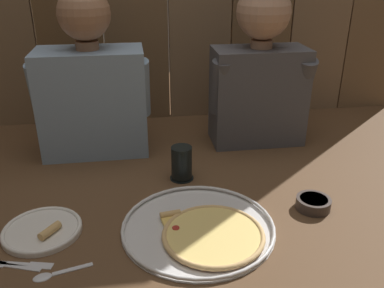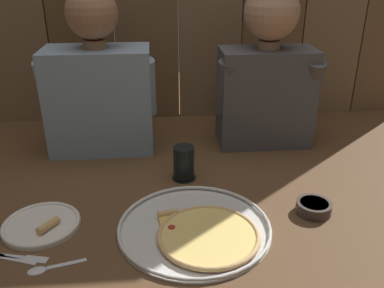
# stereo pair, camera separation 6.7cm
# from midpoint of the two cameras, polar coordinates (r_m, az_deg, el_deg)

# --- Properties ---
(ground_plane) EXTENTS (3.20, 3.20, 0.00)m
(ground_plane) POSITION_cam_midpoint_polar(r_m,az_deg,el_deg) (1.21, -0.73, -9.76)
(ground_plane) COLOR brown
(pizza_tray) EXTENTS (0.42, 0.42, 0.03)m
(pizza_tray) POSITION_cam_midpoint_polar(r_m,az_deg,el_deg) (1.13, -0.14, -11.81)
(pizza_tray) COLOR silver
(pizza_tray) RESTS_ON ground
(dinner_plate) EXTENTS (0.21, 0.21, 0.03)m
(dinner_plate) POSITION_cam_midpoint_polar(r_m,az_deg,el_deg) (1.22, -21.57, -11.06)
(dinner_plate) COLOR white
(dinner_plate) RESTS_ON ground
(drinking_glass) EXTENTS (0.08, 0.08, 0.12)m
(drinking_glass) POSITION_cam_midpoint_polar(r_m,az_deg,el_deg) (1.37, -2.85, -2.70)
(drinking_glass) COLOR black
(drinking_glass) RESTS_ON ground
(dipping_bowl) EXTENTS (0.10, 0.10, 0.03)m
(dipping_bowl) POSITION_cam_midpoint_polar(r_m,az_deg,el_deg) (1.27, 15.05, -7.91)
(dipping_bowl) COLOR #3D332D
(dipping_bowl) RESTS_ON ground
(table_fork) EXTENTS (0.13, 0.06, 0.01)m
(table_fork) POSITION_cam_midpoint_polar(r_m,az_deg,el_deg) (1.13, -25.17, -15.09)
(table_fork) COLOR silver
(table_fork) RESTS_ON ground
(table_knife) EXTENTS (0.15, 0.05, 0.01)m
(table_knife) POSITION_cam_midpoint_polar(r_m,az_deg,el_deg) (1.13, -24.12, -15.00)
(table_knife) COLOR silver
(table_knife) RESTS_ON ground
(table_spoon) EXTENTS (0.14, 0.05, 0.01)m
(table_spoon) POSITION_cam_midpoint_polar(r_m,az_deg,el_deg) (1.07, -20.60, -16.53)
(table_spoon) COLOR silver
(table_spoon) RESTS_ON ground
(diner_left) EXTENTS (0.42, 0.21, 0.60)m
(diner_left) POSITION_cam_midpoint_polar(r_m,az_deg,el_deg) (1.55, -15.06, 8.46)
(diner_left) COLOR #849EB7
(diner_left) RESTS_ON ground
(diner_right) EXTENTS (0.39, 0.22, 0.61)m
(diner_right) POSITION_cam_midpoint_polar(r_m,az_deg,el_deg) (1.59, 8.20, 10.50)
(diner_right) COLOR #4C4C51
(diner_right) RESTS_ON ground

